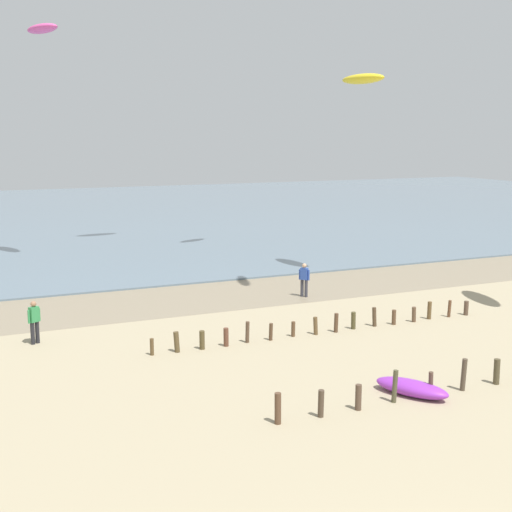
{
  "coord_description": "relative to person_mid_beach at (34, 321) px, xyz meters",
  "views": [
    {
      "loc": [
        -8.0,
        -7.71,
        8.13
      ],
      "look_at": [
        0.95,
        12.59,
        4.25
      ],
      "focal_mm": 49.42,
      "sensor_mm": 36.0,
      "label": 1
    }
  ],
  "objects": [
    {
      "name": "groyne_far",
      "position": [
        11.08,
        -3.28,
        -0.55
      ],
      "size": [
        14.78,
        0.34,
        0.86
      ],
      "color": "brown",
      "rests_on": "ground"
    },
    {
      "name": "sea",
      "position": [
        5.19,
        42.92,
        -0.87
      ],
      "size": [
        160.0,
        70.0,
        0.1
      ],
      "primitive_type": "cube",
      "color": "slate",
      "rests_on": "ground"
    },
    {
      "name": "grounded_kite",
      "position": [
        10.16,
        -10.5,
        -0.68
      ],
      "size": [
        1.94,
        2.54,
        0.48
      ],
      "primitive_type": "ellipsoid",
      "rotation": [
        0.0,
        0.0,
        2.08
      ],
      "color": "purple",
      "rests_on": "ground"
    },
    {
      "name": "person_by_waterline",
      "position": [
        13.35,
        2.86,
        0.0
      ],
      "size": [
        0.4,
        0.46,
        1.71
      ],
      "color": "#383842",
      "rests_on": "ground"
    },
    {
      "name": "wet_sand_strip",
      "position": [
        5.19,
        4.78,
        -0.91
      ],
      "size": [
        120.0,
        6.28,
        0.01
      ],
      "primitive_type": "cube",
      "color": "gray",
      "rests_on": "ground"
    },
    {
      "name": "kite_aloft_1",
      "position": [
        18.52,
        6.08,
        10.14
      ],
      "size": [
        1.5,
        3.47,
        0.6
      ],
      "primitive_type": "ellipsoid",
      "rotation": [
        -0.06,
        0.0,
        4.83
      ],
      "color": "yellow"
    },
    {
      "name": "person_mid_beach",
      "position": [
        0.0,
        0.0,
        0.0
      ],
      "size": [
        0.5,
        0.37,
        1.71
      ],
      "color": "#232328",
      "rests_on": "ground"
    },
    {
      "name": "kite_aloft_2",
      "position": [
        3.13,
        17.26,
        13.34
      ],
      "size": [
        2.1,
        3.42,
        0.57
      ],
      "primitive_type": "ellipsoid",
      "rotation": [
        0.05,
        0.0,
        1.92
      ],
      "color": "#E54C99"
    }
  ]
}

